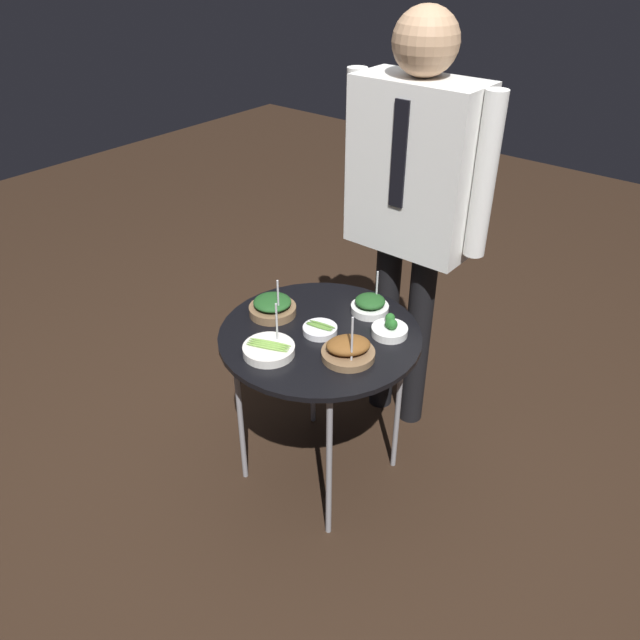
{
  "coord_description": "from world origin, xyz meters",
  "views": [
    {
      "loc": [
        1.08,
        -1.32,
        1.8
      ],
      "look_at": [
        0.0,
        0.0,
        0.69
      ],
      "focal_mm": 35.0,
      "sensor_mm": 36.0,
      "label": 1
    }
  ],
  "objects_px": {
    "bowl_broccoli_center": "(390,329)",
    "bowl_asparagus_mid_right": "(269,349)",
    "bowl_roast_front_left": "(348,350)",
    "bowl_spinach_near_rim": "(370,305)",
    "serving_cart": "(320,343)",
    "bowl_asparagus_far_rim": "(320,329)",
    "bowl_spinach_back_left": "(273,307)",
    "waiter_figure": "(413,188)"
  },
  "relations": [
    {
      "from": "bowl_asparagus_far_rim",
      "to": "bowl_spinach_near_rim",
      "type": "xyz_separation_m",
      "value": [
        0.05,
        0.21,
        0.01
      ]
    },
    {
      "from": "serving_cart",
      "to": "bowl_spinach_back_left",
      "type": "distance_m",
      "value": 0.21
    },
    {
      "from": "waiter_figure",
      "to": "bowl_asparagus_mid_right",
      "type": "bearing_deg",
      "value": -96.17
    },
    {
      "from": "bowl_asparagus_far_rim",
      "to": "bowl_asparagus_mid_right",
      "type": "relative_size",
      "value": 0.69
    },
    {
      "from": "bowl_spinach_back_left",
      "to": "bowl_roast_front_left",
      "type": "height_order",
      "value": "bowl_roast_front_left"
    },
    {
      "from": "bowl_broccoli_center",
      "to": "waiter_figure",
      "type": "xyz_separation_m",
      "value": [
        -0.16,
        0.35,
        0.34
      ]
    },
    {
      "from": "bowl_roast_front_left",
      "to": "waiter_figure",
      "type": "bearing_deg",
      "value": 103.73
    },
    {
      "from": "bowl_spinach_back_left",
      "to": "waiter_figure",
      "type": "bearing_deg",
      "value": 65.87
    },
    {
      "from": "serving_cart",
      "to": "bowl_asparagus_far_rim",
      "type": "bearing_deg",
      "value": 105.43
    },
    {
      "from": "bowl_spinach_back_left",
      "to": "bowl_roast_front_left",
      "type": "relative_size",
      "value": 0.92
    },
    {
      "from": "serving_cart",
      "to": "bowl_spinach_near_rim",
      "type": "relative_size",
      "value": 4.68
    },
    {
      "from": "bowl_asparagus_far_rim",
      "to": "serving_cart",
      "type": "bearing_deg",
      "value": -74.57
    },
    {
      "from": "bowl_spinach_near_rim",
      "to": "waiter_figure",
      "type": "distance_m",
      "value": 0.43
    },
    {
      "from": "bowl_asparagus_far_rim",
      "to": "bowl_asparagus_mid_right",
      "type": "distance_m",
      "value": 0.2
    },
    {
      "from": "bowl_broccoli_center",
      "to": "bowl_asparagus_mid_right",
      "type": "bearing_deg",
      "value": -125.31
    },
    {
      "from": "serving_cart",
      "to": "bowl_broccoli_center",
      "type": "xyz_separation_m",
      "value": [
        0.18,
        0.14,
        0.06
      ]
    },
    {
      "from": "bowl_spinach_near_rim",
      "to": "bowl_broccoli_center",
      "type": "distance_m",
      "value": 0.15
    },
    {
      "from": "bowl_asparagus_far_rim",
      "to": "waiter_figure",
      "type": "height_order",
      "value": "waiter_figure"
    },
    {
      "from": "bowl_asparagus_mid_right",
      "to": "bowl_asparagus_far_rim",
      "type": "bearing_deg",
      "value": 75.75
    },
    {
      "from": "bowl_broccoli_center",
      "to": "waiter_figure",
      "type": "height_order",
      "value": "waiter_figure"
    },
    {
      "from": "bowl_asparagus_far_rim",
      "to": "bowl_roast_front_left",
      "type": "xyz_separation_m",
      "value": [
        0.16,
        -0.05,
        0.02
      ]
    },
    {
      "from": "bowl_asparagus_far_rim",
      "to": "bowl_roast_front_left",
      "type": "distance_m",
      "value": 0.17
    },
    {
      "from": "bowl_spinach_back_left",
      "to": "bowl_asparagus_mid_right",
      "type": "bearing_deg",
      "value": -50.06
    },
    {
      "from": "bowl_broccoli_center",
      "to": "bowl_roast_front_left",
      "type": "distance_m",
      "value": 0.19
    },
    {
      "from": "bowl_roast_front_left",
      "to": "waiter_figure",
      "type": "relative_size",
      "value": 0.11
    },
    {
      "from": "bowl_asparagus_far_rim",
      "to": "bowl_spinach_back_left",
      "type": "distance_m",
      "value": 0.2
    },
    {
      "from": "serving_cart",
      "to": "bowl_broccoli_center",
      "type": "relative_size",
      "value": 5.63
    },
    {
      "from": "bowl_spinach_back_left",
      "to": "bowl_roast_front_left",
      "type": "distance_m",
      "value": 0.36
    },
    {
      "from": "waiter_figure",
      "to": "bowl_spinach_near_rim",
      "type": "bearing_deg",
      "value": -84.01
    },
    {
      "from": "serving_cart",
      "to": "bowl_roast_front_left",
      "type": "height_order",
      "value": "bowl_roast_front_left"
    },
    {
      "from": "bowl_spinach_near_rim",
      "to": "waiter_figure",
      "type": "bearing_deg",
      "value": 95.99
    },
    {
      "from": "serving_cart",
      "to": "bowl_spinach_near_rim",
      "type": "xyz_separation_m",
      "value": [
        0.05,
        0.21,
        0.07
      ]
    },
    {
      "from": "serving_cart",
      "to": "waiter_figure",
      "type": "relative_size",
      "value": 0.43
    },
    {
      "from": "bowl_asparagus_far_rim",
      "to": "bowl_broccoli_center",
      "type": "xyz_separation_m",
      "value": [
        0.18,
        0.13,
        0.01
      ]
    },
    {
      "from": "bowl_asparagus_far_rim",
      "to": "bowl_asparagus_mid_right",
      "type": "xyz_separation_m",
      "value": [
        -0.05,
        -0.19,
        0.0
      ]
    },
    {
      "from": "bowl_asparagus_far_rim",
      "to": "bowl_spinach_near_rim",
      "type": "height_order",
      "value": "bowl_spinach_near_rim"
    },
    {
      "from": "bowl_asparagus_mid_right",
      "to": "bowl_roast_front_left",
      "type": "xyz_separation_m",
      "value": [
        0.2,
        0.14,
        0.01
      ]
    },
    {
      "from": "bowl_spinach_near_rim",
      "to": "bowl_roast_front_left",
      "type": "relative_size",
      "value": 0.81
    },
    {
      "from": "bowl_asparagus_mid_right",
      "to": "bowl_spinach_near_rim",
      "type": "distance_m",
      "value": 0.42
    },
    {
      "from": "waiter_figure",
      "to": "bowl_asparagus_far_rim",
      "type": "bearing_deg",
      "value": -92.83
    },
    {
      "from": "serving_cart",
      "to": "bowl_spinach_near_rim",
      "type": "height_order",
      "value": "bowl_spinach_near_rim"
    },
    {
      "from": "serving_cart",
      "to": "bowl_asparagus_mid_right",
      "type": "bearing_deg",
      "value": -104.6
    }
  ]
}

